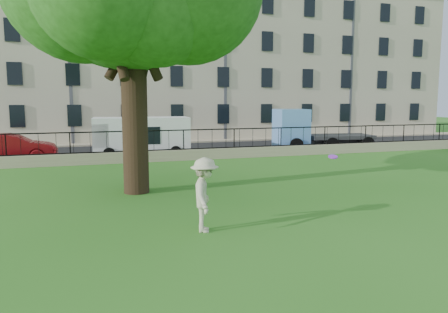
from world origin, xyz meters
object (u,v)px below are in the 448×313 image
object	(u,v)px
man	(205,195)
blue_truck	(323,129)
frisbee	(333,157)
red_sedan	(12,148)
white_van	(142,137)

from	to	relation	value
man	blue_truck	world-z (taller)	blue_truck
frisbee	red_sedan	size ratio (longest dim) A/B	0.06
red_sedan	white_van	world-z (taller)	white_van
frisbee	red_sedan	bearing A→B (deg)	123.70
frisbee	blue_truck	bearing A→B (deg)	59.92
white_van	red_sedan	bearing A→B (deg)	-175.65
red_sedan	white_van	bearing A→B (deg)	-89.34
white_van	blue_truck	bearing A→B (deg)	4.60
frisbee	blue_truck	xyz separation A→B (m)	(8.98, 15.50, -0.42)
man	blue_truck	size ratio (longest dim) A/B	0.30
frisbee	red_sedan	distance (m)	18.70
man	red_sedan	world-z (taller)	man
red_sedan	white_van	size ratio (longest dim) A/B	0.83
red_sedan	blue_truck	bearing A→B (deg)	-89.19
blue_truck	man	bearing A→B (deg)	-121.79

